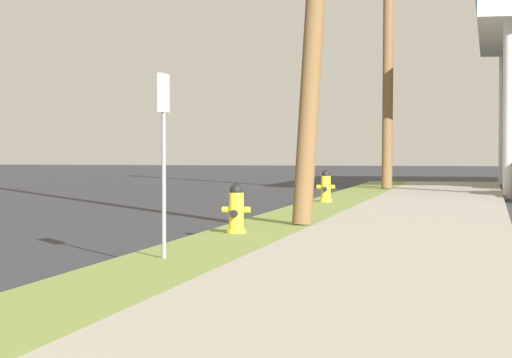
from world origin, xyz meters
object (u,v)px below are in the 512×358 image
object	(u,v)px
fire_hydrant_second	(236,211)
street_sign_post	(164,126)
fire_hydrant_third	(326,188)
utility_pole_background	(388,16)

from	to	relation	value
fire_hydrant_second	street_sign_post	distance (m)	4.07
fire_hydrant_third	utility_pole_background	size ratio (longest dim) A/B	0.07
fire_hydrant_second	fire_hydrant_third	distance (m)	9.76
fire_hydrant_third	street_sign_post	size ratio (longest dim) A/B	0.35
utility_pole_background	street_sign_post	size ratio (longest dim) A/B	4.84
street_sign_post	utility_pole_background	bearing A→B (deg)	88.26
fire_hydrant_third	utility_pole_background	world-z (taller)	utility_pole_background
fire_hydrant_second	utility_pole_background	size ratio (longest dim) A/B	0.07
fire_hydrant_second	street_sign_post	bearing A→B (deg)	-89.98
utility_pole_background	street_sign_post	world-z (taller)	utility_pole_background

